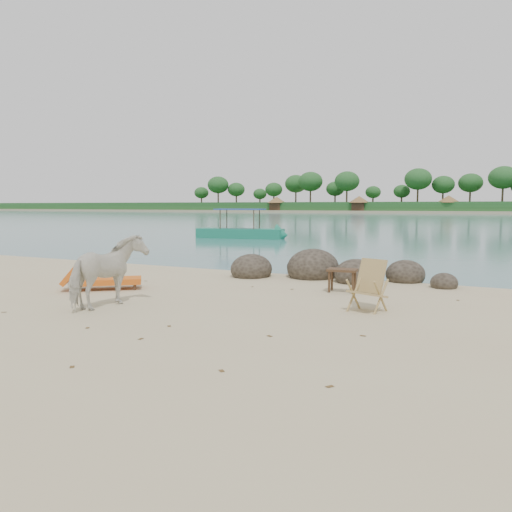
{
  "coord_description": "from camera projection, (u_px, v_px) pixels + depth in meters",
  "views": [
    {
      "loc": [
        5.26,
        -8.1,
        2.15
      ],
      "look_at": [
        0.2,
        2.0,
        1.0
      ],
      "focal_mm": 35.0,
      "sensor_mm": 36.0,
      "label": 1
    }
  ],
  "objects": [
    {
      "name": "water",
      "position": [
        473.0,
        217.0,
        89.84
      ],
      "size": [
        400.0,
        400.0,
        0.0
      ],
      "primitive_type": "plane",
      "color": "#326365",
      "rests_on": "ground"
    },
    {
      "name": "far_shore",
      "position": [
        488.0,
        212.0,
        161.01
      ],
      "size": [
        420.0,
        90.0,
        1.4
      ],
      "primitive_type": "cube",
      "color": "tan",
      "rests_on": "ground"
    },
    {
      "name": "far_scenery",
      "position": [
        484.0,
        202.0,
        131.05
      ],
      "size": [
        420.0,
        18.0,
        9.5
      ],
      "color": "#1E4C1E",
      "rests_on": "ground"
    },
    {
      "name": "boulders",
      "position": [
        324.0,
        272.0,
        14.59
      ],
      "size": [
        6.36,
        2.94,
        1.15
      ],
      "rotation": [
        0.0,
        0.0,
        0.43
      ],
      "color": "#2A241C",
      "rests_on": "ground"
    },
    {
      "name": "cow",
      "position": [
        108.0,
        273.0,
        10.36
      ],
      "size": [
        0.81,
        1.78,
        1.5
      ],
      "primitive_type": "imported",
      "rotation": [
        0.0,
        0.0,
        3.14
      ],
      "color": "white",
      "rests_on": "ground"
    },
    {
      "name": "side_table",
      "position": [
        342.0,
        282.0,
        12.18
      ],
      "size": [
        0.76,
        0.54,
        0.57
      ],
      "primitive_type": null,
      "rotation": [
        0.0,
        0.0,
        0.12
      ],
      "color": "#352215",
      "rests_on": "ground"
    },
    {
      "name": "lounge_chair",
      "position": [
        107.0,
        278.0,
        12.62
      ],
      "size": [
        2.09,
        1.87,
        0.63
      ],
      "primitive_type": null,
      "rotation": [
        0.0,
        0.0,
        0.67
      ],
      "color": "#EC571B",
      "rests_on": "ground"
    },
    {
      "name": "deck_chair",
      "position": [
        367.0,
        287.0,
        9.96
      ],
      "size": [
        0.88,
        0.91,
        1.03
      ],
      "primitive_type": null,
      "rotation": [
        0.0,
        0.0,
        -0.37
      ],
      "color": "tan",
      "rests_on": "ground"
    },
    {
      "name": "boat_near",
      "position": [
        240.0,
        214.0,
        33.36
      ],
      "size": [
        6.72,
        2.53,
        3.2
      ],
      "primitive_type": null,
      "rotation": [
        0.0,
        0.0,
        0.16
      ],
      "color": "#18765A",
      "rests_on": "water"
    },
    {
      "name": "dead_leaves",
      "position": [
        193.0,
        317.0,
        9.59
      ],
      "size": [
        8.95,
        7.37,
        0.0
      ],
      "color": "brown",
      "rests_on": "ground"
    }
  ]
}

